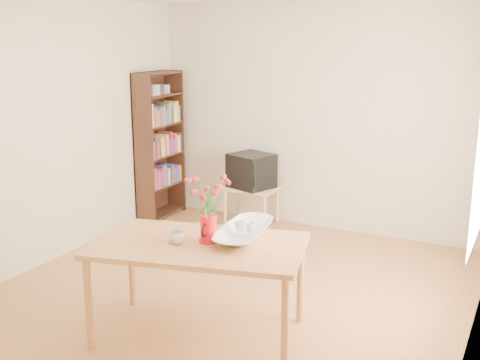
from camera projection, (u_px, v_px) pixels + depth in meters
The scene contains 11 objects.
room at pixel (227, 153), 4.95m from camera, with size 4.50×4.50×4.50m.
table at pixel (199, 252), 4.47m from camera, with size 1.72×1.23×0.75m.
tv_stand at pixel (251, 193), 7.19m from camera, with size 0.60×0.45×0.46m.
bookshelf at pixel (160, 150), 7.40m from camera, with size 0.28×0.70×1.80m.
pitcher at pixel (209, 229), 4.46m from camera, with size 0.14×0.22×0.21m.
flowers at pixel (208, 194), 4.39m from camera, with size 0.24×0.24×0.34m, color #D6323E, non-canonical shape.
mug at pixel (177, 238), 4.44m from camera, with size 0.11×0.11×0.09m, color white.
bowl at pixel (244, 208), 4.53m from camera, with size 0.50×0.50×0.47m, color white.
teacup_a at pixel (239, 213), 4.56m from camera, with size 0.07×0.07×0.06m, color white.
teacup_b at pixel (250, 214), 4.54m from camera, with size 0.07×0.07×0.06m, color white.
television at pixel (252, 170), 7.14m from camera, with size 0.58×0.56×0.40m.
Camera 1 is at (2.33, -4.27, 2.29)m, focal length 45.00 mm.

